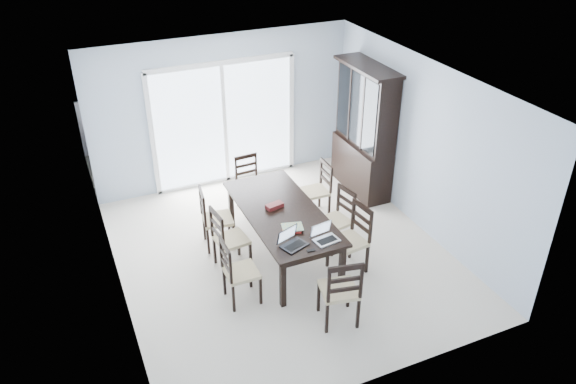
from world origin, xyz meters
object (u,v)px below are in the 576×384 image
(chair_right_far, at_px, (320,183))
(chair_right_mid, at_px, (340,212))
(chair_left_mid, at_px, (225,233))
(cell_phone, at_px, (311,250))
(laptop_dark, at_px, (294,243))
(chair_end_far, at_px, (249,177))
(hot_tub, at_px, (189,137))
(chair_left_far, at_px, (211,212))
(chair_end_near, at_px, (342,286))
(game_box, at_px, (275,206))
(dining_table, at_px, (282,216))
(china_hutch, at_px, (364,131))
(chair_left_near, at_px, (234,266))
(laptop_silver, at_px, (327,237))
(chair_right_near, at_px, (355,231))

(chair_right_far, bearing_deg, chair_right_mid, 172.88)
(chair_left_mid, distance_m, cell_phone, 1.31)
(laptop_dark, bearing_deg, chair_right_far, 33.85)
(chair_right_far, height_order, chair_end_far, chair_right_far)
(laptop_dark, bearing_deg, chair_right_mid, 14.70)
(chair_end_far, relative_size, hot_tub, 0.56)
(chair_left_far, xyz_separation_m, chair_end_near, (0.93, -2.22, 0.03))
(hot_tub, bearing_deg, game_box, -84.26)
(chair_left_mid, bearing_deg, chair_end_near, 22.67)
(chair_right_far, bearing_deg, cell_phone, 150.59)
(dining_table, bearing_deg, china_hutch, 31.71)
(chair_left_mid, xyz_separation_m, hot_tub, (0.43, 3.49, -0.11))
(chair_end_near, height_order, cell_phone, chair_end_near)
(chair_left_near, bearing_deg, dining_table, 125.46)
(dining_table, xyz_separation_m, chair_left_near, (-0.94, -0.67, -0.11))
(china_hutch, xyz_separation_m, chair_end_near, (-1.94, -2.85, -0.47))
(chair_left_far, height_order, game_box, chair_left_far)
(laptop_dark, height_order, game_box, laptop_dark)
(chair_end_far, xyz_separation_m, laptop_silver, (0.19, -2.35, 0.25))
(china_hutch, relative_size, chair_right_far, 2.12)
(dining_table, height_order, chair_right_near, chair_right_near)
(chair_end_far, xyz_separation_m, cell_phone, (-0.08, -2.46, 0.21))
(dining_table, bearing_deg, chair_left_near, -144.43)
(chair_left_far, distance_m, chair_end_far, 1.22)
(chair_left_mid, bearing_deg, laptop_dark, 30.44)
(chair_end_near, bearing_deg, chair_left_mid, 130.99)
(chair_left_near, xyz_separation_m, game_box, (0.88, 0.79, 0.21))
(chair_right_near, height_order, laptop_dark, chair_right_near)
(cell_phone, bearing_deg, chair_end_far, 93.79)
(dining_table, height_order, chair_left_mid, chair_left_mid)
(laptop_silver, bearing_deg, laptop_dark, 163.61)
(chair_right_far, xyz_separation_m, game_box, (-1.06, -0.68, 0.23))
(cell_phone, height_order, hot_tub, hot_tub)
(chair_right_mid, bearing_deg, dining_table, 73.78)
(chair_right_mid, height_order, chair_right_far, chair_right_mid)
(chair_right_near, xyz_separation_m, chair_right_mid, (0.09, 0.57, -0.05))
(dining_table, xyz_separation_m, game_box, (-0.06, 0.12, 0.11))
(chair_right_mid, bearing_deg, chair_left_mid, 75.56)
(chair_end_near, height_order, game_box, chair_end_near)
(chair_right_far, distance_m, cell_phone, 2.08)
(chair_right_mid, height_order, game_box, chair_right_mid)
(laptop_dark, distance_m, cell_phone, 0.23)
(chair_left_far, height_order, chair_end_far, chair_left_far)
(cell_phone, bearing_deg, laptop_dark, 136.23)
(chair_left_far, xyz_separation_m, chair_right_far, (1.84, 0.17, -0.03))
(china_hutch, xyz_separation_m, chair_right_far, (-1.03, -0.45, -0.52))
(cell_phone, xyz_separation_m, game_box, (-0.02, 1.12, 0.03))
(chair_left_far, xyz_separation_m, game_box, (0.79, -0.51, 0.20))
(chair_left_near, height_order, cell_phone, chair_left_near)
(chair_left_near, height_order, chair_end_far, chair_left_near)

